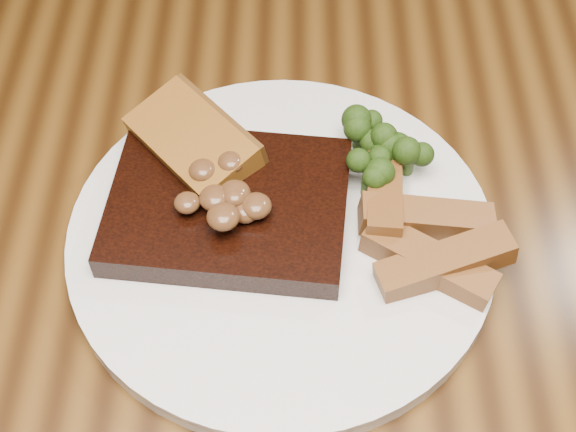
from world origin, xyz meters
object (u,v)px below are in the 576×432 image
Objects in this scene: plate at (282,238)px; steak at (229,207)px; garlic_bread at (195,159)px; chair_far at (131,6)px; potato_wedges at (367,246)px; dining_table at (278,309)px.

steak is (-0.04, 0.01, 0.02)m from plate.
chair_far is at bearing 155.48° from garlic_bread.
plate is 0.07m from potato_wedges.
dining_table is 9.38× the size of steak.
chair_far reaches higher than potato_wedges.
plate is at bearing 37.40° from dining_table.
garlic_bread is at bearing 110.42° from chair_far.
chair_far is (-0.21, 0.54, -0.12)m from dining_table.
plate is at bearing 115.03° from chair_far.
steak reaches higher than dining_table.
garlic_bread is at bearing 134.57° from dining_table.
steak is (0.17, -0.52, 0.24)m from chair_far.
chair_far is 7.84× the size of potato_wedges.
steak is 1.37× the size of potato_wedges.
steak is 1.70× the size of garlic_bread.
steak is at bearing 159.82° from plate.
potato_wedges is (0.06, -0.02, 0.02)m from plate.
potato_wedges is (0.06, -0.02, 0.12)m from dining_table.
potato_wedges reaches higher than garlic_bread.
plate is at bearing 163.13° from potato_wedges.
dining_table is at bearing -142.60° from plate.
plate is 0.05m from steak.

